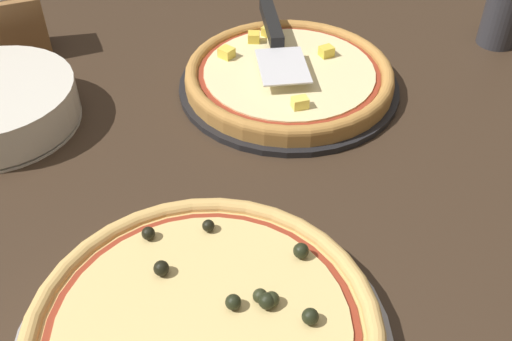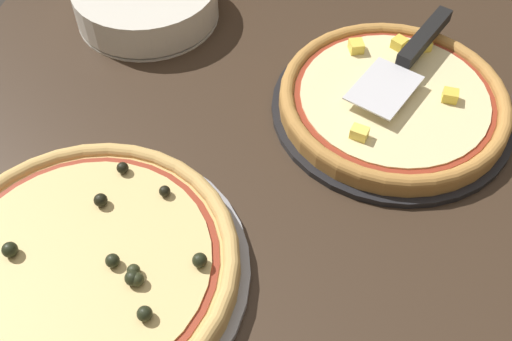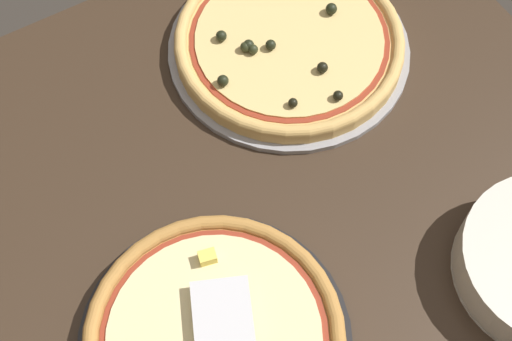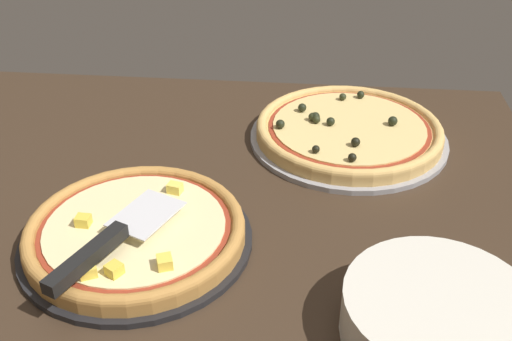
{
  "view_description": "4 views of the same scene",
  "coord_description": "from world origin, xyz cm",
  "px_view_note": "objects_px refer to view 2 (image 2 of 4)",
  "views": [
    {
      "loc": [
        40.6,
        63.65,
        53.62
      ],
      "look_at": [
        11.41,
        14.28,
        3.0
      ],
      "focal_mm": 42.0,
      "sensor_mm": 36.0,
      "label": 1
    },
    {
      "loc": [
        1.04,
        61.45,
        62.86
      ],
      "look_at": [
        11.41,
        14.28,
        3.0
      ],
      "focal_mm": 42.0,
      "sensor_mm": 36.0,
      "label": 2
    },
    {
      "loc": [
        -12.97,
        -26.8,
        90.34
      ],
      "look_at": [
        11.41,
        14.28,
        3.0
      ],
      "focal_mm": 50.0,
      "sensor_mm": 36.0,
      "label": 3
    },
    {
      "loc": [
        19.86,
        -71.75,
        57.9
      ],
      "look_at": [
        11.41,
        14.28,
        3.0
      ],
      "focal_mm": 42.0,
      "sensor_mm": 36.0,
      "label": 4
    }
  ],
  "objects_px": {
    "pizza_back": "(85,264)",
    "plate_stack": "(147,1)",
    "pizza_front": "(394,99)",
    "serving_spatula": "(416,48)"
  },
  "relations": [
    {
      "from": "plate_stack",
      "to": "pizza_front",
      "type": "bearing_deg",
      "value": 161.57
    },
    {
      "from": "pizza_back",
      "to": "serving_spatula",
      "type": "bearing_deg",
      "value": -129.04
    },
    {
      "from": "pizza_front",
      "to": "serving_spatula",
      "type": "relative_size",
      "value": 1.33
    },
    {
      "from": "pizza_front",
      "to": "pizza_back",
      "type": "distance_m",
      "value": 0.48
    },
    {
      "from": "pizza_back",
      "to": "serving_spatula",
      "type": "distance_m",
      "value": 0.55
    },
    {
      "from": "pizza_front",
      "to": "plate_stack",
      "type": "relative_size",
      "value": 1.38
    },
    {
      "from": "pizza_back",
      "to": "serving_spatula",
      "type": "relative_size",
      "value": 1.46
    },
    {
      "from": "pizza_front",
      "to": "pizza_back",
      "type": "bearing_deg",
      "value": 46.85
    },
    {
      "from": "pizza_front",
      "to": "plate_stack",
      "type": "distance_m",
      "value": 0.44
    },
    {
      "from": "pizza_back",
      "to": "plate_stack",
      "type": "xyz_separation_m",
      "value": [
        0.09,
        -0.49,
        0.01
      ]
    }
  ]
}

